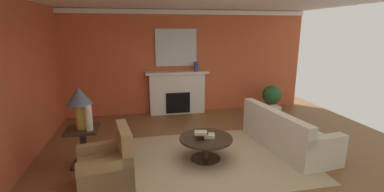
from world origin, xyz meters
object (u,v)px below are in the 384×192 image
at_px(mantel_mirror, 176,48).
at_px(coffee_table, 206,143).
at_px(side_table, 84,144).
at_px(armchair_near_window, 108,168).
at_px(vase_mantel_right, 196,67).
at_px(sofa, 286,135).
at_px(table_lamp, 79,100).
at_px(vase_on_side_table, 89,118).
at_px(fireplace, 177,94).
at_px(potted_plant, 272,97).

xyz_separation_m(mantel_mirror, coffee_table, (0.09, -3.14, -1.59)).
distance_m(coffee_table, side_table, 2.24).
relative_size(armchair_near_window, vase_mantel_right, 3.44).
xyz_separation_m(sofa, table_lamp, (-3.97, 0.09, 0.93)).
bearing_deg(armchair_near_window, sofa, 11.52).
bearing_deg(coffee_table, vase_on_side_table, 176.31).
relative_size(side_table, vase_on_side_table, 1.51).
relative_size(armchair_near_window, side_table, 1.36).
height_order(mantel_mirror, vase_on_side_table, mantel_mirror).
bearing_deg(mantel_mirror, table_lamp, -126.41).
bearing_deg(side_table, armchair_near_window, -58.70).
xyz_separation_m(fireplace, side_table, (-2.13, -2.77, -0.19)).
distance_m(side_table, table_lamp, 0.82).
xyz_separation_m(mantel_mirror, armchair_near_window, (-1.64, -3.69, -1.61)).
relative_size(fireplace, vase_mantel_right, 6.53).
distance_m(sofa, coffee_table, 1.76).
bearing_deg(vase_on_side_table, potted_plant, 26.71).
xyz_separation_m(sofa, coffee_table, (-1.75, -0.16, 0.04)).
bearing_deg(table_lamp, armchair_near_window, -58.70).
distance_m(fireplace, potted_plant, 2.78).
bearing_deg(fireplace, side_table, -127.58).
xyz_separation_m(sofa, armchair_near_window, (-3.48, -0.71, 0.01)).
distance_m(mantel_mirror, armchair_near_window, 4.35).
height_order(table_lamp, vase_on_side_table, table_lamp).
bearing_deg(coffee_table, fireplace, 91.69).
distance_m(sofa, side_table, 3.97).
xyz_separation_m(fireplace, armchair_near_window, (-1.64, -3.57, -0.28)).
height_order(fireplace, sofa, fireplace).
distance_m(mantel_mirror, sofa, 3.86).
distance_m(table_lamp, vase_mantel_right, 3.82).
relative_size(mantel_mirror, coffee_table, 1.18).
height_order(mantel_mirror, armchair_near_window, mantel_mirror).
bearing_deg(vase_mantel_right, potted_plant, -12.09).
height_order(fireplace, side_table, fireplace).
distance_m(coffee_table, table_lamp, 2.41).
height_order(coffee_table, potted_plant, potted_plant).
xyz_separation_m(armchair_near_window, side_table, (-0.49, 0.80, 0.09)).
xyz_separation_m(coffee_table, vase_mantel_right, (0.46, 2.97, 1.05)).
bearing_deg(vase_mantel_right, armchair_near_window, -121.92).
bearing_deg(armchair_near_window, potted_plant, 34.91).
relative_size(sofa, table_lamp, 2.93).
relative_size(vase_mantel_right, potted_plant, 0.33).
bearing_deg(mantel_mirror, potted_plant, -13.13).
distance_m(mantel_mirror, table_lamp, 3.66).
xyz_separation_m(coffee_table, table_lamp, (-2.22, 0.25, 0.89)).
distance_m(armchair_near_window, side_table, 0.94).
height_order(fireplace, armchair_near_window, fireplace).
bearing_deg(armchair_near_window, fireplace, 65.29).
distance_m(fireplace, vase_mantel_right, 0.97).
height_order(mantel_mirror, table_lamp, mantel_mirror).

